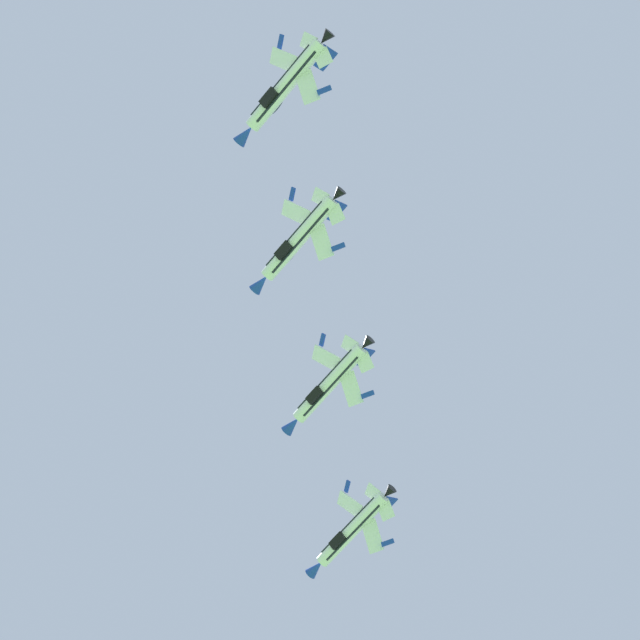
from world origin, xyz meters
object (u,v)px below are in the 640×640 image
at_px(fighter_jet_lead, 351,531).
at_px(fighter_jet_left_wing, 328,385).
at_px(fighter_jet_left_outer, 284,87).
at_px(fighter_jet_right_wing, 298,240).

xyz_separation_m(fighter_jet_lead, fighter_jet_left_wing, (-4.37, -18.79, 1.80)).
distance_m(fighter_jet_lead, fighter_jet_left_wing, 19.37).
distance_m(fighter_jet_left_wing, fighter_jet_left_outer, 37.07).
bearing_deg(fighter_jet_lead, fighter_jet_left_outer, -137.91).
distance_m(fighter_jet_right_wing, fighter_jet_left_outer, 18.20).
relative_size(fighter_jet_left_wing, fighter_jet_right_wing, 1.00).
bearing_deg(fighter_jet_right_wing, fighter_jet_left_outer, -134.28).
distance_m(fighter_jet_left_wing, fighter_jet_right_wing, 18.94).
xyz_separation_m(fighter_jet_right_wing, fighter_jet_left_outer, (-2.79, -17.91, -1.63)).
xyz_separation_m(fighter_jet_left_wing, fighter_jet_right_wing, (-5.01, -18.25, -0.68)).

